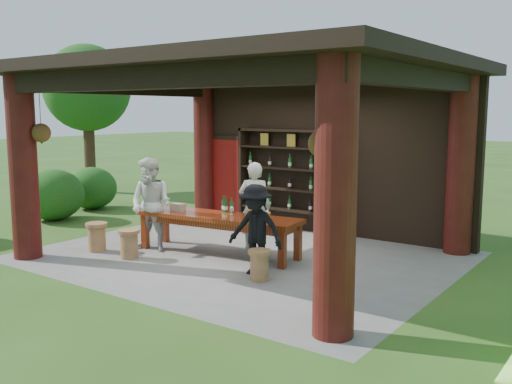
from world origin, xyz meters
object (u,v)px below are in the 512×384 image
Objects in this scene: stool_near_left at (129,243)px; stool_near_right at (259,264)px; wine_shelf at (290,180)px; stool_far_left at (97,236)px; host at (255,206)px; napkin_basket at (178,207)px; guest_woman at (151,205)px; guest_man at (256,230)px; tasting_table at (218,221)px.

stool_near_right is at bearing 5.85° from stool_near_left.
stool_far_left is (-1.95, -3.81, -0.85)m from wine_shelf.
napkin_basket is (-1.26, -0.78, -0.03)m from host.
guest_woman reaches higher than stool_near_left.
wine_shelf is at bearing 106.68° from guest_man.
wine_shelf is 4.87× the size of stool_near_left.
tasting_table is 12.70× the size of napkin_basket.
napkin_basket is at bearing 43.14° from stool_far_left.
stool_near_left is at bearing -91.27° from guest_woman.
guest_woman is at bearing 39.09° from stool_far_left.
guest_man is at bearing 8.70° from stool_far_left.
host is (1.48, 1.85, 0.57)m from stool_near_left.
tasting_table is 6.01× the size of stool_far_left.
stool_near_right is at bearing 4.28° from stool_far_left.
wine_shelf is 1.51× the size of host.
wine_shelf is 2.03m from host.
stool_near_left is 2.44m from host.
stool_near_right is 0.29× the size of host.
napkin_basket reaches higher than tasting_table.
stool_near_right is at bearing -29.87° from tasting_table.
wine_shelf is at bearing -100.74° from host.
tasting_table reaches higher than stool_near_left.
stool_near_left is at bearing -101.71° from napkin_basket.
host is 1.66m from guest_man.
stool_near_left is 0.35× the size of guest_man.
napkin_basket reaches higher than stool_far_left.
guest_man reaches higher than tasting_table.
host is at bearing 119.68° from guest_man.
tasting_table is at bearing 46.83° from stool_near_left.
stool_far_left is (-3.63, -0.27, 0.03)m from stool_near_right.
tasting_table is at bearing 146.66° from guest_man.
tasting_table is at bearing 13.85° from guest_woman.
stool_far_left reaches higher than stool_near_left.
host is 1.49m from napkin_basket.
stool_near_right is 0.27× the size of guest_woman.
wine_shelf is 9.93× the size of napkin_basket.
guest_woman is (-1.22, -0.53, 0.26)m from tasting_table.
stool_near_right is 3.64m from stool_far_left.
stool_near_right is 1.89× the size of napkin_basket.
napkin_basket is (1.13, 1.06, 0.53)m from stool_far_left.
guest_woman is at bearing -109.81° from wine_shelf.
wine_shelf reaches higher than guest_man.
wine_shelf reaches higher than guest_woman.
stool_near_left is at bearing -133.17° from tasting_table.
wine_shelf is 1.44× the size of guest_woman.
guest_man is (1.35, -0.67, 0.12)m from tasting_table.
stool_near_right is 0.60m from guest_man.
wine_shelf is 4.36m from stool_far_left.
host is (0.36, 0.66, 0.22)m from tasting_table.
guest_woman is 2.57m from guest_man.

